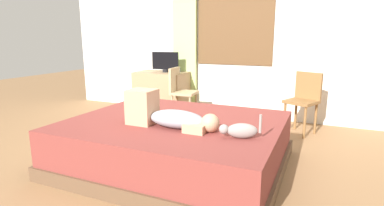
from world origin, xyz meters
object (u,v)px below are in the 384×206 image
cat (240,130)px  chair_by_desk (180,90)px  cup (178,70)px  chair_spare (304,98)px  tv_monitor (165,62)px  desk (162,93)px  person_lying (167,115)px  bed (176,143)px

cat → chair_by_desk: (-1.51, 1.93, -0.06)m
cat → cup: 2.84m
cat → chair_by_desk: 2.45m
chair_by_desk → chair_spare: same height
tv_monitor → cup: 0.27m
desk → cup: cup is taller
tv_monitor → chair_by_desk: tv_monitor is taller
cat → cup: cup is taller
person_lying → chair_spare: size_ratio=1.09×
tv_monitor → cup: tv_monitor is taller
cup → tv_monitor: bearing=-173.1°
tv_monitor → desk: bearing=180.0°
bed → cat: size_ratio=6.39×
chair_by_desk → desk: bearing=149.4°
chair_by_desk → person_lying: bearing=-67.4°
bed → cup: (-0.94, 1.97, 0.54)m
tv_monitor → cat: bearing=-49.0°
person_lying → chair_spare: chair_spare is taller
person_lying → bed: bearing=98.5°
bed → chair_by_desk: size_ratio=2.55×
chair_by_desk → tv_monitor: bearing=145.1°
bed → cup: bearing=115.5°
bed → desk: desk is taller
bed → chair_by_desk: (-0.75, 1.64, 0.26)m
person_lying → tv_monitor: (-1.21, 2.18, 0.31)m
desk → cup: bearing=5.2°
cat → cup: size_ratio=3.46×
cat → desk: (-2.02, 2.23, -0.20)m
desk → chair_by_desk: size_ratio=1.05×
cup → chair_spare: size_ratio=0.12×
cup → bed: bearing=-64.5°
desk → chair_spare: (2.40, -0.21, 0.14)m
cup → chair_by_desk: (0.19, -0.33, -0.28)m
tv_monitor → chair_spare: size_ratio=0.56×
bed → tv_monitor: (-1.18, 1.94, 0.68)m
bed → person_lying: 0.44m
cat → chair_spare: (0.38, 2.03, -0.06)m
bed → chair_spare: chair_spare is taller
tv_monitor → bed: bearing=-58.8°
desk → person_lying: bearing=-59.4°
cat → chair_spare: 2.06m
person_lying → chair_by_desk: 2.04m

